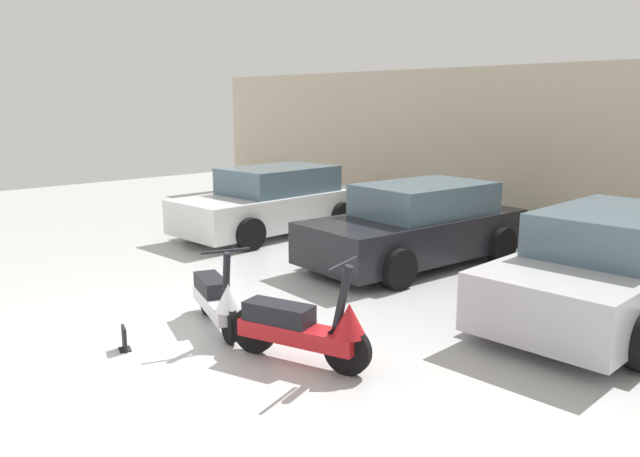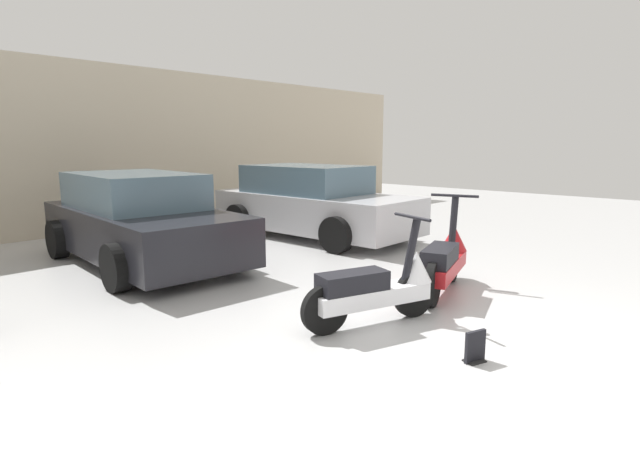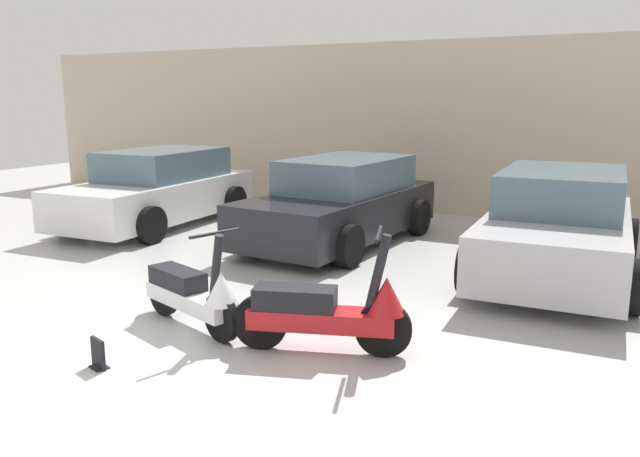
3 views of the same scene
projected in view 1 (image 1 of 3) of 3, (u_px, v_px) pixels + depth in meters
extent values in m
plane|color=#B2B2B2|center=(152.00, 351.00, 6.63)|extent=(28.00, 28.00, 0.00)
cube|color=beige|center=(540.00, 153.00, 11.72)|extent=(19.60, 0.12, 3.29)
cylinder|color=black|center=(229.00, 322.00, 6.84)|extent=(0.46, 0.23, 0.46)
cylinder|color=black|center=(206.00, 296.00, 7.76)|extent=(0.46, 0.23, 0.46)
cube|color=silver|center=(216.00, 304.00, 7.29)|extent=(1.24, 0.66, 0.16)
cube|color=black|center=(211.00, 285.00, 7.45)|extent=(0.73, 0.47, 0.18)
cylinder|color=black|center=(226.00, 280.00, 6.79)|extent=(0.23, 0.14, 0.66)
cylinder|color=black|center=(225.00, 251.00, 6.73)|extent=(0.20, 0.52, 0.03)
cone|color=silver|center=(229.00, 297.00, 6.76)|extent=(0.39, 0.39, 0.30)
cylinder|color=black|center=(347.00, 350.00, 6.03)|extent=(0.50, 0.23, 0.50)
cylinder|color=black|center=(254.00, 330.00, 6.56)|extent=(0.50, 0.23, 0.50)
cube|color=#B2191E|center=(298.00, 334.00, 6.28)|extent=(1.33, 0.68, 0.17)
cube|color=black|center=(279.00, 313.00, 6.36)|extent=(0.78, 0.50, 0.19)
cylinder|color=black|center=(342.00, 300.00, 5.96)|extent=(0.24, 0.15, 0.71)
cylinder|color=black|center=(342.00, 264.00, 5.89)|extent=(0.21, 0.56, 0.03)
cone|color=#B2191E|center=(349.00, 320.00, 5.96)|extent=(0.42, 0.42, 0.32)
cube|color=white|center=(270.00, 209.00, 12.43)|extent=(1.78, 3.95, 0.65)
cube|color=slate|center=(279.00, 180.00, 12.48)|extent=(1.51, 2.23, 0.51)
cylinder|color=black|center=(250.00, 234.00, 11.05)|extent=(0.23, 0.60, 0.59)
cylinder|color=black|center=(196.00, 221.00, 12.21)|extent=(0.23, 0.60, 0.59)
cylinder|color=black|center=(342.00, 216.00, 12.73)|extent=(0.23, 0.60, 0.59)
cylinder|color=black|center=(287.00, 207.00, 13.89)|extent=(0.23, 0.60, 0.59)
cube|color=black|center=(414.00, 235.00, 10.09)|extent=(1.91, 3.97, 0.64)
cube|color=slate|center=(425.00, 199.00, 10.12)|extent=(1.58, 2.26, 0.50)
cylinder|color=black|center=(398.00, 269.00, 8.77)|extent=(0.25, 0.60, 0.59)
cylinder|color=black|center=(324.00, 248.00, 10.04)|extent=(0.25, 0.60, 0.59)
cylinder|color=black|center=(501.00, 245.00, 10.22)|extent=(0.25, 0.60, 0.59)
cylinder|color=black|center=(425.00, 229.00, 11.50)|extent=(0.25, 0.60, 0.59)
cube|color=#B7B7BC|center=(606.00, 280.00, 7.51)|extent=(1.74, 3.96, 0.65)
cube|color=slate|center=(618.00, 230.00, 7.55)|extent=(1.49, 2.23, 0.51)
cylinder|color=black|center=(490.00, 302.00, 7.30)|extent=(0.22, 0.60, 0.60)
cylinder|color=black|center=(578.00, 265.00, 8.97)|extent=(0.22, 0.60, 0.60)
cube|color=black|center=(125.00, 349.00, 6.67)|extent=(0.19, 0.16, 0.01)
cube|color=black|center=(124.00, 338.00, 6.64)|extent=(0.20, 0.09, 0.26)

